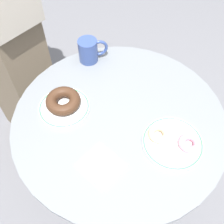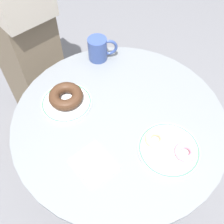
% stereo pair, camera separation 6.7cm
% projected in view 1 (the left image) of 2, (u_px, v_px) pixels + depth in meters
% --- Properties ---
extents(ground_plane, '(7.00, 7.00, 0.02)m').
position_uv_depth(ground_plane, '(116.00, 191.00, 1.53)').
color(ground_plane, slate).
extents(cafe_table, '(0.76, 0.76, 0.75)m').
position_uv_depth(cafe_table, '(118.00, 151.00, 1.12)').
color(cafe_table, slate).
rests_on(cafe_table, ground).
extents(plate_left, '(0.18, 0.18, 0.01)m').
position_uv_depth(plate_left, '(64.00, 107.00, 0.93)').
color(plate_left, white).
rests_on(plate_left, cafe_table).
extents(plate_right, '(0.20, 0.20, 0.01)m').
position_uv_depth(plate_right, '(173.00, 143.00, 0.84)').
color(plate_right, white).
rests_on(plate_right, cafe_table).
extents(donut_chocolate, '(0.17, 0.17, 0.04)m').
position_uv_depth(donut_chocolate, '(63.00, 101.00, 0.91)').
color(donut_chocolate, '#422819').
rests_on(donut_chocolate, plate_left).
extents(donut_pink_frosted, '(0.09, 0.09, 0.02)m').
position_uv_depth(donut_pink_frosted, '(189.00, 143.00, 0.82)').
color(donut_pink_frosted, pink).
rests_on(donut_pink_frosted, plate_right).
extents(donut_glazed, '(0.10, 0.10, 0.02)m').
position_uv_depth(donut_glazed, '(159.00, 134.00, 0.84)').
color(donut_glazed, '#E0B789').
rests_on(donut_glazed, plate_right).
extents(paper_napkin, '(0.15, 0.15, 0.01)m').
position_uv_depth(paper_napkin, '(102.00, 165.00, 0.80)').
color(paper_napkin, white).
rests_on(paper_napkin, cafe_table).
extents(coffee_mug, '(0.11, 0.09, 0.10)m').
position_uv_depth(coffee_mug, '(89.00, 50.00, 1.05)').
color(coffee_mug, '#334784').
rests_on(coffee_mug, cafe_table).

